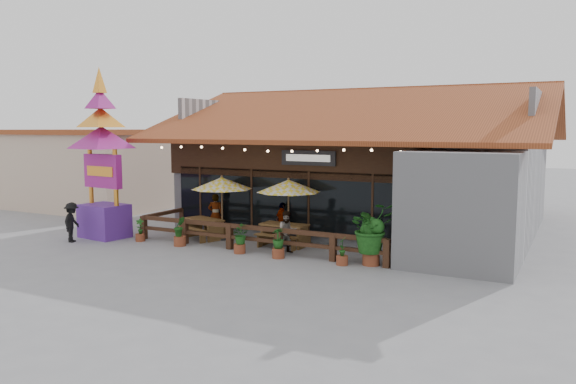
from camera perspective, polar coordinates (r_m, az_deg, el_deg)
The scene contains 19 objects.
ground at distance 19.45m, azimuth 1.08°, elevation -6.26°, with size 100.00×100.00×0.00m, color gray.
restaurant_building at distance 25.06m, azimuth 8.42°, elevation 1.64°, with size 15.50×14.73×6.09m.
patio_railing at distance 20.20m, azimuth -5.00°, elevation -4.03°, with size 10.00×2.60×0.92m.
neighbor_building at distance 32.93m, azimuth -17.93°, elevation 2.42°, with size 8.40×8.40×4.22m.
umbrella_left at distance 21.67m, azimuth -6.74°, elevation 0.85°, with size 2.59×2.59×2.50m.
umbrella_right at distance 20.42m, azimuth 0.05°, elevation 0.58°, with size 2.77×2.77×2.51m.
picnic_table_left at distance 22.18m, azimuth -8.46°, elevation -3.35°, with size 2.01×1.87×0.79m.
picnic_table_right at distance 20.54m, azimuth -0.38°, elevation -3.99°, with size 1.74×1.51×0.83m.
thai_sign_tower at distance 23.05m, azimuth -18.41°, elevation 4.85°, with size 2.93×2.93×7.13m.
tropical_plant at distance 17.80m, azimuth 8.49°, elevation -3.75°, with size 1.91×1.92×2.01m.
diner_a at distance 22.81m, azimuth -7.37°, elevation -2.27°, with size 0.61×0.40×1.68m, color #342010.
diner_b at distance 19.35m, azimuth -0.07°, elevation -4.10°, with size 0.71×0.56×1.47m, color #342010.
diner_c at distance 21.36m, azimuth -0.57°, elevation -3.06°, with size 0.88×0.37×1.50m, color #342010.
pedestrian at distance 22.76m, azimuth -21.11°, elevation -2.89°, with size 0.98×0.56×1.51m, color black.
planter_a at distance 22.17m, azimuth -14.80°, elevation -3.93°, with size 0.37×0.36×0.87m.
planter_b at distance 20.95m, azimuth -10.95°, elevation -4.08°, with size 0.50×0.52×1.09m.
planter_c at distance 19.45m, azimuth -4.94°, elevation -4.61°, with size 0.77×0.73×0.99m.
planter_d at distance 18.67m, azimuth -0.99°, elevation -5.26°, with size 0.53×0.53×1.02m.
planter_e at distance 17.84m, azimuth 5.53°, elevation -6.20°, with size 0.37×0.37×0.91m.
Camera 1 is at (8.50, -16.97, 4.29)m, focal length 35.00 mm.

